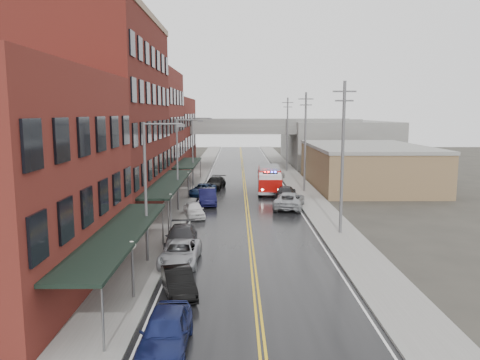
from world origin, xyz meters
name	(u,v)px	position (x,y,z in m)	size (l,w,h in m)	color
ground	(259,316)	(0.00, 0.00, 0.00)	(220.00, 220.00, 0.00)	#2D2B26
road	(246,200)	(0.00, 30.00, 0.01)	(11.00, 160.00, 0.02)	black
sidewalk_left	(180,199)	(-7.30, 30.00, 0.07)	(3.00, 160.00, 0.15)	slate
sidewalk_right	(311,199)	(7.30, 30.00, 0.07)	(3.00, 160.00, 0.15)	slate
curb_left	(195,199)	(-5.65, 30.00, 0.07)	(0.30, 160.00, 0.15)	gray
curb_right	(297,199)	(5.65, 30.00, 0.07)	(0.30, 160.00, 0.15)	gray
brick_building_a	(11,180)	(-13.30, 4.00, 6.00)	(9.00, 18.00, 12.00)	maroon
brick_building_b	(106,119)	(-13.30, 23.00, 9.00)	(9.00, 20.00, 18.00)	#581E17
brick_building_c	(143,129)	(-13.30, 40.50, 7.50)	(9.00, 15.00, 15.00)	maroon
brick_building_far	(164,134)	(-13.30, 58.00, 6.00)	(9.00, 20.00, 12.00)	maroon
tan_building	(366,167)	(16.00, 40.00, 2.50)	(14.00, 22.00, 5.00)	#816345
right_far_block	(334,142)	(18.00, 70.00, 4.00)	(18.00, 30.00, 8.00)	slate
awning_0	(120,234)	(-7.49, 4.00, 2.99)	(2.60, 16.00, 3.09)	black
awning_1	(169,182)	(-7.49, 23.00, 2.99)	(2.60, 18.00, 3.09)	black
awning_2	(188,163)	(-7.49, 40.50, 2.99)	(2.60, 13.00, 3.09)	black
globe_lamp_0	(132,256)	(-6.40, 2.00, 2.31)	(0.44, 0.44, 3.12)	#59595B
globe_lamp_1	(170,204)	(-6.40, 16.00, 2.31)	(0.44, 0.44, 3.12)	#59595B
globe_lamp_2	(188,179)	(-6.40, 30.00, 2.31)	(0.44, 0.44, 3.12)	#59595B
street_lamp_0	(149,183)	(-6.55, 8.00, 5.19)	(2.64, 0.22, 9.00)	#59595B
street_lamp_1	(180,159)	(-6.55, 24.00, 5.19)	(2.64, 0.22, 9.00)	#59595B
street_lamp_2	(195,147)	(-6.55, 40.00, 5.19)	(2.64, 0.22, 9.00)	#59595B
utility_pole_0	(343,155)	(7.20, 15.00, 6.31)	(1.80, 0.24, 12.00)	#59595B
utility_pole_1	(305,140)	(7.20, 35.00, 6.31)	(1.80, 0.24, 12.00)	#59595B
utility_pole_2	(287,133)	(7.20, 55.00, 6.31)	(1.80, 0.24, 12.00)	#59595B
overpass	(242,133)	(0.00, 62.00, 5.99)	(40.00, 10.00, 7.50)	slate
fire_truck	(269,179)	(2.93, 34.77, 1.67)	(3.68, 8.54, 3.08)	#9A0A07
parked_car_left_0	(166,331)	(-3.93, -3.22, 0.81)	(1.92, 4.77, 1.63)	#141D4E
parked_car_left_1	(178,282)	(-4.14, 2.67, 0.69)	(1.47, 4.21, 1.39)	black
parked_car_left_2	(180,253)	(-4.67, 7.75, 0.71)	(2.37, 5.14, 1.43)	#94969B
parked_car_left_3	(181,237)	(-5.00, 11.30, 0.77)	(2.16, 5.31, 1.54)	#272729
parked_car_left_4	(194,210)	(-5.00, 21.20, 0.71)	(1.67, 4.16, 1.42)	silver
parked_car_left_5	(207,197)	(-4.13, 27.20, 0.84)	(1.77, 5.09, 1.68)	black
parked_car_left_6	(203,190)	(-5.00, 32.57, 0.70)	(2.31, 5.01, 1.39)	#112242
parked_car_left_7	(215,183)	(-3.79, 37.56, 0.75)	(2.10, 5.17, 1.50)	black
parked_car_right_0	(289,200)	(4.28, 25.23, 0.83)	(2.75, 5.95, 1.65)	#989B9F
parked_car_right_1	(286,192)	(4.45, 30.49, 0.74)	(2.07, 5.09, 1.48)	black
parked_car_right_2	(277,175)	(4.74, 45.53, 0.75)	(1.78, 4.43, 1.51)	silver
parked_car_right_3	(267,171)	(3.60, 50.07, 0.67)	(1.43, 4.09, 1.35)	black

